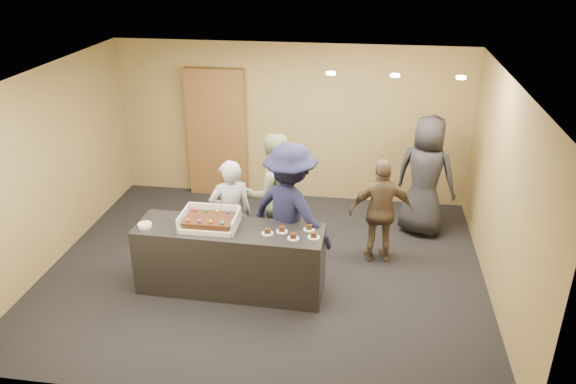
# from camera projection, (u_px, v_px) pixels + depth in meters

# --- Properties ---
(room) EXTENTS (6.04, 6.00, 2.70)m
(room) POSITION_uv_depth(u_px,v_px,m) (263.00, 181.00, 7.30)
(room) COLOR black
(room) RESTS_ON ground
(serving_counter) EXTENTS (2.41, 0.75, 0.90)m
(serving_counter) POSITION_uv_depth(u_px,v_px,m) (231.00, 259.00, 7.25)
(serving_counter) COLOR black
(serving_counter) RESTS_ON floor
(storage_cabinet) EXTENTS (1.03, 0.15, 2.26)m
(storage_cabinet) POSITION_uv_depth(u_px,v_px,m) (217.00, 133.00, 9.73)
(storage_cabinet) COLOR brown
(storage_cabinet) RESTS_ON floor
(cake_box) EXTENTS (0.71, 0.49, 0.21)m
(cake_box) POSITION_uv_depth(u_px,v_px,m) (210.00, 223.00, 7.10)
(cake_box) COLOR white
(cake_box) RESTS_ON serving_counter
(sheet_cake) EXTENTS (0.61, 0.42, 0.12)m
(sheet_cake) POSITION_uv_depth(u_px,v_px,m) (209.00, 220.00, 7.06)
(sheet_cake) COLOR #331B0B
(sheet_cake) RESTS_ON cake_box
(plate_stack) EXTENTS (0.18, 0.18, 0.04)m
(plate_stack) POSITION_uv_depth(u_px,v_px,m) (145.00, 225.00, 7.09)
(plate_stack) COLOR white
(plate_stack) RESTS_ON serving_counter
(slice_a) EXTENTS (0.15, 0.15, 0.07)m
(slice_a) POSITION_uv_depth(u_px,v_px,m) (268.00, 232.00, 6.92)
(slice_a) COLOR white
(slice_a) RESTS_ON serving_counter
(slice_b) EXTENTS (0.15, 0.15, 0.07)m
(slice_b) POSITION_uv_depth(u_px,v_px,m) (282.00, 230.00, 6.97)
(slice_b) COLOR white
(slice_b) RESTS_ON serving_counter
(slice_c) EXTENTS (0.15, 0.15, 0.07)m
(slice_c) POSITION_uv_depth(u_px,v_px,m) (293.00, 237.00, 6.81)
(slice_c) COLOR white
(slice_c) RESTS_ON serving_counter
(slice_d) EXTENTS (0.15, 0.15, 0.07)m
(slice_d) POSITION_uv_depth(u_px,v_px,m) (309.00, 228.00, 7.02)
(slice_d) COLOR white
(slice_d) RESTS_ON serving_counter
(slice_e) EXTENTS (0.15, 0.15, 0.07)m
(slice_e) POSITION_uv_depth(u_px,v_px,m) (314.00, 236.00, 6.84)
(slice_e) COLOR white
(slice_e) RESTS_ON serving_counter
(person_server_grey) EXTENTS (0.69, 0.58, 1.60)m
(person_server_grey) POSITION_uv_depth(u_px,v_px,m) (231.00, 215.00, 7.61)
(person_server_grey) COLOR #ADAEB3
(person_server_grey) RESTS_ON floor
(person_sage_man) EXTENTS (1.09, 1.01, 1.80)m
(person_sage_man) POSITION_uv_depth(u_px,v_px,m) (273.00, 194.00, 8.01)
(person_sage_man) COLOR #8C9E72
(person_sage_man) RESTS_ON floor
(person_navy_man) EXTENTS (1.42, 1.22, 1.90)m
(person_navy_man) POSITION_uv_depth(u_px,v_px,m) (290.00, 212.00, 7.35)
(person_navy_man) COLOR #171938
(person_navy_man) RESTS_ON floor
(person_brown_extra) EXTENTS (0.95, 0.51, 1.54)m
(person_brown_extra) POSITION_uv_depth(u_px,v_px,m) (381.00, 211.00, 7.80)
(person_brown_extra) COLOR brown
(person_brown_extra) RESTS_ON floor
(person_dark_suit) EXTENTS (1.08, 0.90, 1.88)m
(person_dark_suit) POSITION_uv_depth(u_px,v_px,m) (426.00, 176.00, 8.49)
(person_dark_suit) COLOR #242429
(person_dark_suit) RESTS_ON floor
(ceiling_spotlights) EXTENTS (1.72, 0.12, 0.03)m
(ceiling_spotlights) POSITION_uv_depth(u_px,v_px,m) (395.00, 75.00, 6.99)
(ceiling_spotlights) COLOR #FFEAC6
(ceiling_spotlights) RESTS_ON ceiling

